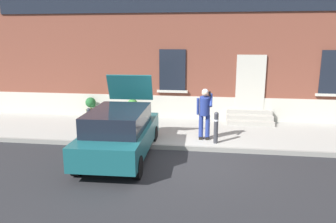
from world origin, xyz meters
name	(u,v)px	position (x,y,z in m)	size (l,w,h in m)	color
ground_plane	(184,161)	(0.00, 0.00, 0.00)	(80.00, 80.00, 0.00)	#232326
sidewalk	(191,132)	(0.00, 2.80, 0.07)	(24.00, 3.60, 0.15)	#99968E
curb_edge	(186,148)	(0.00, 0.94, 0.07)	(24.00, 0.12, 0.15)	gray
building_facade	(196,33)	(0.01, 5.29, 3.73)	(24.00, 1.52, 7.50)	brown
entrance_stoop	(249,118)	(2.28, 4.23, 0.34)	(1.83, 0.96, 0.48)	#9E998E
hatchback_car_teal	(120,132)	(-1.91, 0.03, 0.80)	(1.90, 4.12, 2.34)	#165156
bollard_near_person	(216,126)	(0.92, 1.35, 0.71)	(0.15, 0.15, 1.04)	#333338
bollard_far_left	(89,122)	(-3.37, 1.35, 0.71)	(0.15, 0.15, 1.04)	#333338
person_on_phone	(205,111)	(0.53, 1.65, 1.15)	(0.51, 0.50, 1.75)	navy
planter_olive	(91,107)	(-4.42, 4.23, 0.61)	(0.44, 0.44, 0.86)	#606B38
planter_charcoal	(133,108)	(-2.54, 4.12, 0.61)	(0.44, 0.44, 0.86)	#2D2D30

